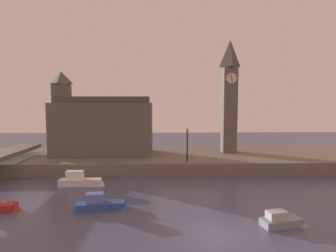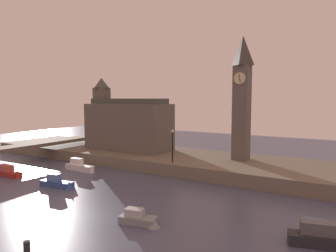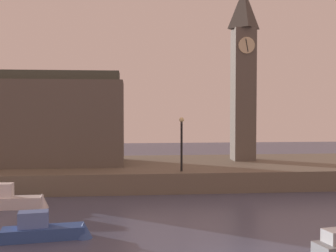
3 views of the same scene
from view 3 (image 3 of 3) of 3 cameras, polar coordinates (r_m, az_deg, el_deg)
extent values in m
cube|color=#6B6051|center=(35.66, 1.91, -6.27)|extent=(70.00, 12.00, 1.50)
cube|color=#5B544C|center=(37.79, 10.31, 4.23)|extent=(1.89, 1.89, 11.73)
cylinder|color=beige|center=(37.22, 10.78, 10.88)|extent=(1.44, 0.12, 1.44)
cube|color=black|center=(37.16, 10.82, 10.89)|extent=(0.27, 0.04, 1.14)
pyramid|color=#403A35|center=(38.83, 10.39, 15.67)|extent=(2.08, 2.08, 3.68)
cube|color=#5B544C|center=(35.91, -16.46, 0.42)|extent=(12.85, 5.76, 6.89)
cube|color=#42473D|center=(36.00, -16.53, 6.54)|extent=(12.20, 3.46, 0.80)
cylinder|color=black|center=(30.44, 1.88, -2.88)|extent=(0.16, 0.16, 3.62)
sphere|color=#F2E099|center=(30.33, 1.88, 0.87)|extent=(0.36, 0.36, 0.36)
cube|color=silver|center=(27.42, -21.28, -9.84)|extent=(4.18, 1.09, 0.71)
cone|color=silver|center=(26.93, -16.95, -9.93)|extent=(0.93, 0.93, 1.04)
cube|color=#2D4C93|center=(20.72, -16.78, -13.93)|extent=(3.83, 1.60, 0.58)
cube|color=#5B7AC1|center=(20.64, -18.04, -12.12)|extent=(1.44, 0.94, 0.74)
cone|color=#2D4C93|center=(20.44, -11.51, -14.02)|extent=(1.10, 1.10, 0.93)
camera|label=1|loc=(3.32, 153.82, 45.91)|focal=29.85mm
camera|label=2|loc=(22.68, 88.63, 8.17)|focal=32.97mm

